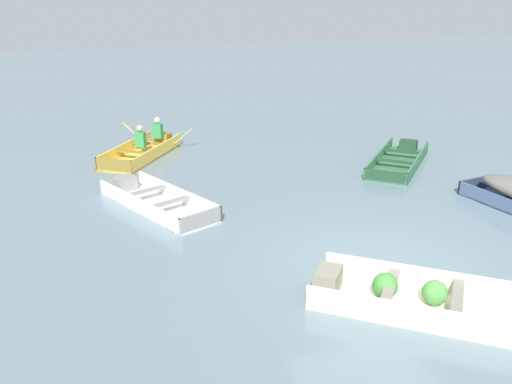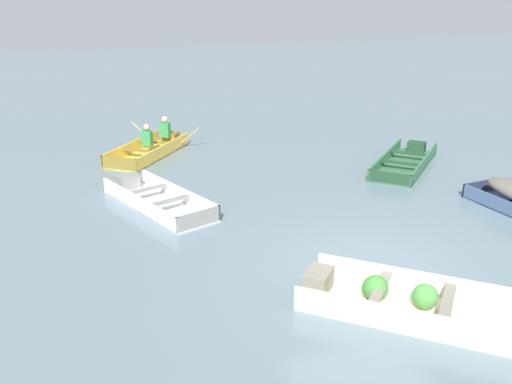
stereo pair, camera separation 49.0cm
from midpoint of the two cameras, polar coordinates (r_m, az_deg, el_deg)
name	(u,v)px [view 2 (the right image)]	position (r m, az deg, el deg)	size (l,w,h in m)	color
ground_plane	(373,267)	(10.14, 12.98, -7.36)	(80.00, 80.00, 0.00)	slate
dinghy_cream_foreground	(400,300)	(8.95, 15.79, -10.38)	(3.24, 3.10, 0.44)	beige
skiff_green_near_moored	(406,161)	(16.07, 15.58, 2.96)	(3.23, 3.21, 0.31)	#387047
skiff_white_mid_moored	(155,199)	(12.77, -8.97, -0.74)	(2.11, 3.35, 0.36)	white
rowboat_yellow_with_crew	(152,147)	(16.76, -9.57, 4.42)	(2.98, 3.14, 0.92)	#E5BC47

